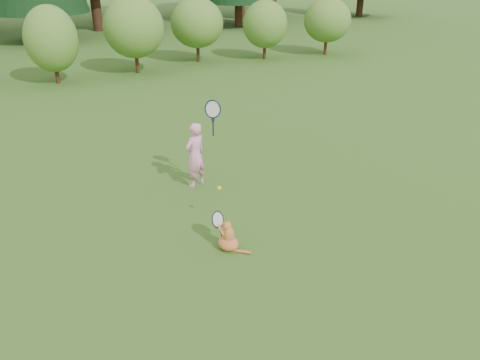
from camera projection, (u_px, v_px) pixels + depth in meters
ground at (252, 240)px, 7.56m from camera, size 100.00×100.00×0.00m
shrub_row at (82, 39)px, 17.34m from camera, size 28.00×3.00×2.80m
child at (196, 154)px, 9.09m from camera, size 0.75×0.50×1.96m
cat at (228, 234)px, 7.25m from camera, size 0.48×0.73×0.67m
tennis_ball at (219, 188)px, 7.77m from camera, size 0.07×0.07×0.07m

